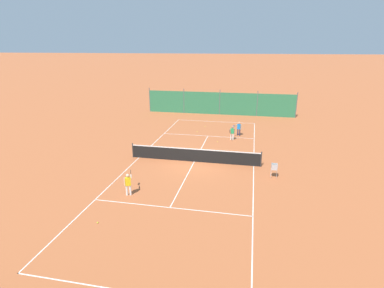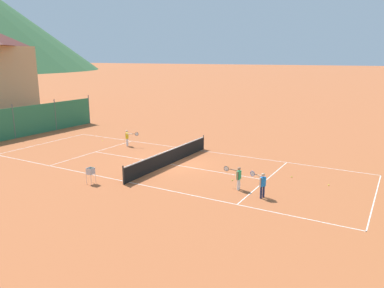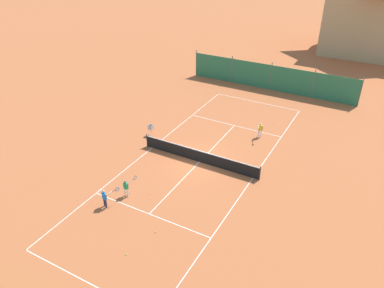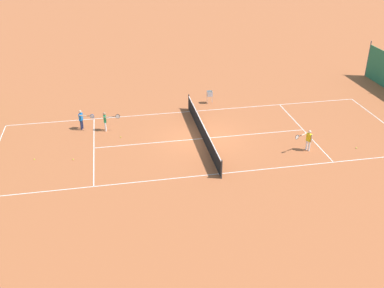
{
  "view_description": "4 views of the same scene",
  "coord_description": "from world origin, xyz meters",
  "px_view_note": "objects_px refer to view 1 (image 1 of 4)",
  "views": [
    {
      "loc": [
        -3.73,
        19.2,
        7.74
      ],
      "look_at": [
        0.13,
        0.17,
        1.35
      ],
      "focal_mm": 28.0,
      "sensor_mm": 36.0,
      "label": 1
    },
    {
      "loc": [
        -19.27,
        -12.68,
        6.7
      ],
      "look_at": [
        1.79,
        -0.61,
        1.03
      ],
      "focal_mm": 35.0,
      "sensor_mm": 36.0,
      "label": 2
    },
    {
      "loc": [
        10.4,
        -20.03,
        14.94
      ],
      "look_at": [
        -0.84,
        0.42,
        1.04
      ],
      "focal_mm": 35.0,
      "sensor_mm": 36.0,
      "label": 3
    },
    {
      "loc": [
        23.37,
        -5.12,
        12.24
      ],
      "look_at": [
        1.79,
        -0.99,
        0.65
      ],
      "focal_mm": 42.0,
      "sensor_mm": 36.0,
      "label": 4
    }
  ],
  "objects_px": {
    "player_near_service": "(128,182)",
    "ball_hopper": "(274,168)",
    "player_near_baseline": "(239,128)",
    "tennis_net": "(194,155)",
    "player_far_service": "(232,132)",
    "tennis_ball_alley_left": "(205,126)",
    "tennis_ball_far_corner": "(197,132)",
    "tennis_ball_service_box": "(98,223)",
    "tennis_ball_by_net_right": "(217,142)"
  },
  "relations": [
    {
      "from": "tennis_ball_alley_left",
      "to": "tennis_ball_far_corner",
      "type": "distance_m",
      "value": 2.14
    },
    {
      "from": "tennis_ball_by_net_right",
      "to": "ball_hopper",
      "type": "height_order",
      "value": "ball_hopper"
    },
    {
      "from": "tennis_ball_service_box",
      "to": "ball_hopper",
      "type": "bearing_deg",
      "value": -140.32
    },
    {
      "from": "tennis_ball_service_box",
      "to": "ball_hopper",
      "type": "distance_m",
      "value": 10.65
    },
    {
      "from": "tennis_net",
      "to": "tennis_ball_service_box",
      "type": "xyz_separation_m",
      "value": [
        2.88,
        8.41,
        -0.47
      ]
    },
    {
      "from": "player_near_baseline",
      "to": "tennis_ball_by_net_right",
      "type": "xyz_separation_m",
      "value": [
        1.63,
        2.27,
        -0.71
      ]
    },
    {
      "from": "player_near_baseline",
      "to": "player_far_service",
      "type": "height_order",
      "value": "player_near_baseline"
    },
    {
      "from": "tennis_net",
      "to": "ball_hopper",
      "type": "relative_size",
      "value": 10.31
    },
    {
      "from": "player_near_baseline",
      "to": "player_far_service",
      "type": "bearing_deg",
      "value": 71.67
    },
    {
      "from": "tennis_ball_by_net_right",
      "to": "tennis_ball_alley_left",
      "type": "bearing_deg",
      "value": -69.25
    },
    {
      "from": "player_near_baseline",
      "to": "tennis_ball_far_corner",
      "type": "distance_m",
      "value": 3.96
    },
    {
      "from": "tennis_net",
      "to": "tennis_ball_far_corner",
      "type": "distance_m",
      "value": 7.62
    },
    {
      "from": "player_near_baseline",
      "to": "player_near_service",
      "type": "distance_m",
      "value": 13.64
    },
    {
      "from": "tennis_ball_service_box",
      "to": "tennis_ball_alley_left",
      "type": "relative_size",
      "value": 1.0
    },
    {
      "from": "player_far_service",
      "to": "player_near_service",
      "type": "relative_size",
      "value": 0.97
    },
    {
      "from": "player_near_service",
      "to": "ball_hopper",
      "type": "distance_m",
      "value": 8.77
    },
    {
      "from": "tennis_ball_far_corner",
      "to": "ball_hopper",
      "type": "relative_size",
      "value": 0.07
    },
    {
      "from": "tennis_ball_alley_left",
      "to": "tennis_ball_far_corner",
      "type": "relative_size",
      "value": 1.0
    },
    {
      "from": "tennis_ball_far_corner",
      "to": "tennis_ball_by_net_right",
      "type": "bearing_deg",
      "value": 129.7
    },
    {
      "from": "player_near_baseline",
      "to": "tennis_net",
      "type": "bearing_deg",
      "value": 69.25
    },
    {
      "from": "tennis_ball_alley_left",
      "to": "tennis_ball_far_corner",
      "type": "height_order",
      "value": "same"
    },
    {
      "from": "player_far_service",
      "to": "ball_hopper",
      "type": "xyz_separation_m",
      "value": [
        -3.1,
        7.25,
        -0.06
      ]
    },
    {
      "from": "player_far_service",
      "to": "tennis_ball_alley_left",
      "type": "distance_m",
      "value": 5.01
    },
    {
      "from": "tennis_ball_by_net_right",
      "to": "tennis_ball_far_corner",
      "type": "bearing_deg",
      "value": -50.3
    },
    {
      "from": "tennis_ball_service_box",
      "to": "tennis_ball_by_net_right",
      "type": "height_order",
      "value": "same"
    },
    {
      "from": "player_near_baseline",
      "to": "tennis_ball_by_net_right",
      "type": "height_order",
      "value": "player_near_baseline"
    },
    {
      "from": "tennis_ball_by_net_right",
      "to": "tennis_ball_alley_left",
      "type": "distance_m",
      "value": 5.13
    },
    {
      "from": "player_near_baseline",
      "to": "player_far_service",
      "type": "xyz_separation_m",
      "value": [
        0.48,
        1.46,
        -0.03
      ]
    },
    {
      "from": "player_far_service",
      "to": "tennis_ball_alley_left",
      "type": "relative_size",
      "value": 18.51
    },
    {
      "from": "tennis_net",
      "to": "player_far_service",
      "type": "relative_size",
      "value": 7.52
    },
    {
      "from": "player_far_service",
      "to": "tennis_ball_by_net_right",
      "type": "xyz_separation_m",
      "value": [
        1.15,
        0.81,
        -0.68
      ]
    },
    {
      "from": "tennis_net",
      "to": "tennis_ball_far_corner",
      "type": "xyz_separation_m",
      "value": [
        1.19,
        -7.51,
        -0.47
      ]
    },
    {
      "from": "player_far_service",
      "to": "tennis_ball_by_net_right",
      "type": "height_order",
      "value": "player_far_service"
    },
    {
      "from": "player_far_service",
      "to": "tennis_ball_by_net_right",
      "type": "relative_size",
      "value": 18.51
    },
    {
      "from": "tennis_net",
      "to": "ball_hopper",
      "type": "distance_m",
      "value": 5.55
    },
    {
      "from": "tennis_ball_by_net_right",
      "to": "player_near_service",
      "type": "bearing_deg",
      "value": 70.75
    },
    {
      "from": "player_far_service",
      "to": "tennis_ball_service_box",
      "type": "relative_size",
      "value": 18.51
    },
    {
      "from": "tennis_net",
      "to": "player_near_baseline",
      "type": "distance_m",
      "value": 7.57
    },
    {
      "from": "tennis_ball_service_box",
      "to": "tennis_ball_far_corner",
      "type": "height_order",
      "value": "same"
    },
    {
      "from": "tennis_net",
      "to": "player_near_service",
      "type": "xyz_separation_m",
      "value": [
        2.56,
        5.52,
        0.23
      ]
    },
    {
      "from": "tennis_ball_alley_left",
      "to": "tennis_ball_by_net_right",
      "type": "bearing_deg",
      "value": 110.75
    },
    {
      "from": "tennis_ball_service_box",
      "to": "tennis_ball_by_net_right",
      "type": "xyz_separation_m",
      "value": [
        -3.93,
        -13.22,
        0.0
      ]
    },
    {
      "from": "player_near_baseline",
      "to": "player_near_service",
      "type": "bearing_deg",
      "value": 67.43
    },
    {
      "from": "tennis_ball_by_net_right",
      "to": "player_near_baseline",
      "type": "bearing_deg",
      "value": -125.73
    },
    {
      "from": "player_far_service",
      "to": "ball_hopper",
      "type": "distance_m",
      "value": 7.88
    },
    {
      "from": "tennis_ball_alley_left",
      "to": "player_far_service",
      "type": "bearing_deg",
      "value": 126.62
    },
    {
      "from": "player_near_service",
      "to": "tennis_ball_by_net_right",
      "type": "distance_m",
      "value": 10.97
    },
    {
      "from": "player_far_service",
      "to": "ball_hopper",
      "type": "relative_size",
      "value": 1.37
    },
    {
      "from": "player_far_service",
      "to": "tennis_ball_far_corner",
      "type": "relative_size",
      "value": 18.51
    },
    {
      "from": "player_far_service",
      "to": "tennis_ball_by_net_right",
      "type": "distance_m",
      "value": 1.56
    }
  ]
}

